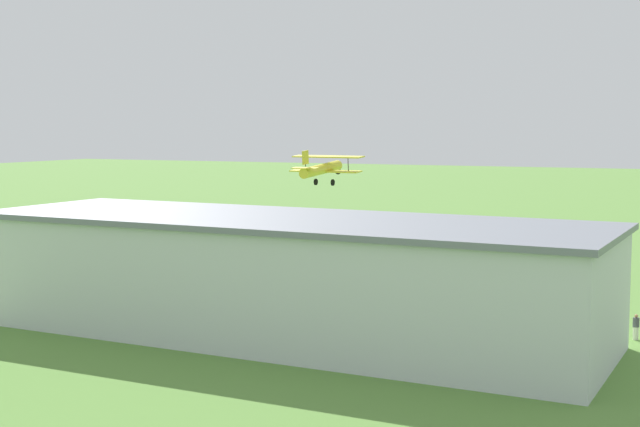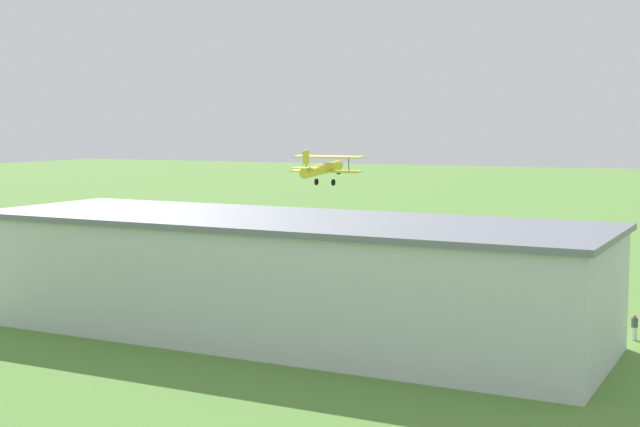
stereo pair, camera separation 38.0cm
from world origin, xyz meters
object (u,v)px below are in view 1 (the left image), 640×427
(biplane, at_px, (323,168))
(person_beside_truck, at_px, (173,267))
(car_white, at_px, (119,270))
(car_orange, at_px, (28,269))
(person_watching_takeoff, at_px, (603,309))
(person_near_hangar_door, at_px, (636,327))
(person_at_fence_line, at_px, (572,296))
(hangar, at_px, (284,276))

(biplane, xyz_separation_m, person_beside_truck, (5.44, 18.27, -7.58))
(car_white, distance_m, car_orange, 7.77)
(person_watching_takeoff, height_order, person_near_hangar_door, person_watching_takeoff)
(car_white, bearing_deg, person_at_fence_line, -173.66)
(person_watching_takeoff, height_order, person_at_fence_line, person_watching_takeoff)
(hangar, bearing_deg, person_beside_truck, -39.90)
(biplane, relative_size, car_white, 2.01)
(person_watching_takeoff, bearing_deg, car_white, -0.61)
(person_at_fence_line, bearing_deg, car_orange, 8.52)
(biplane, distance_m, car_orange, 29.63)
(car_orange, bearing_deg, hangar, 161.72)
(biplane, height_order, car_orange, biplane)
(car_white, xyz_separation_m, person_beside_truck, (-3.21, -2.98, -0.00))
(car_white, height_order, person_beside_truck, person_beside_truck)
(hangar, bearing_deg, car_white, -29.46)
(hangar, height_order, person_near_hangar_door, hangar)
(biplane, bearing_deg, person_beside_truck, 73.43)
(biplane, bearing_deg, person_near_hangar_door, 141.10)
(car_orange, distance_m, person_at_fence_line, 43.25)
(hangar, height_order, person_beside_truck, hangar)
(car_orange, xyz_separation_m, person_near_hangar_door, (-47.73, 1.86, -0.05))
(person_at_fence_line, bearing_deg, biplane, -32.91)
(hangar, bearing_deg, biplane, -69.67)
(person_beside_truck, xyz_separation_m, person_at_fence_line, (-32.20, -0.95, -0.06))
(biplane, relative_size, car_orange, 1.82)
(car_orange, height_order, person_watching_takeoff, person_watching_takeoff)
(hangar, distance_m, car_orange, 29.89)
(car_orange, distance_m, person_watching_takeoff, 45.43)
(hangar, relative_size, person_watching_takeoff, 22.21)
(hangar, xyz_separation_m, person_at_fence_line, (-14.51, -15.74, -2.76))
(person_at_fence_line, bearing_deg, person_beside_truck, 1.70)
(person_watching_takeoff, relative_size, person_at_fence_line, 1.07)
(person_watching_takeoff, bearing_deg, person_at_fence_line, -58.98)
(person_beside_truck, height_order, person_at_fence_line, person_beside_truck)
(person_near_hangar_door, relative_size, person_beside_truck, 0.86)
(biplane, distance_m, car_white, 24.17)
(person_near_hangar_door, bearing_deg, hangar, 21.00)
(person_at_fence_line, bearing_deg, person_near_hangar_door, 120.94)
(car_white, bearing_deg, car_orange, 18.55)
(car_orange, bearing_deg, person_near_hangar_door, 177.76)
(person_beside_truck, bearing_deg, person_at_fence_line, -178.30)
(biplane, bearing_deg, car_white, 67.85)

